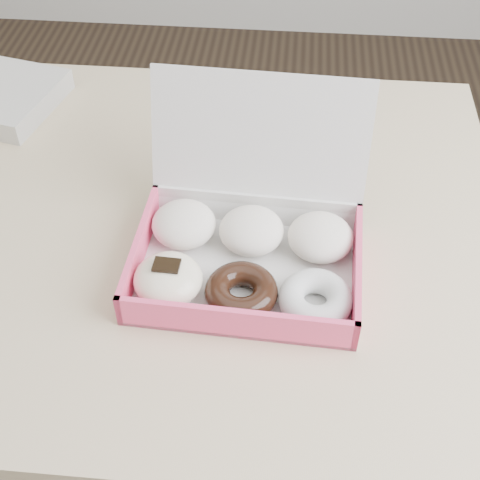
{
  "coord_description": "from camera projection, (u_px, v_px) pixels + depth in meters",
  "views": [
    {
      "loc": [
        0.28,
        -0.7,
        1.41
      ],
      "look_at": [
        0.23,
        -0.12,
        0.83
      ],
      "focal_mm": 50.0,
      "sensor_mm": 36.0,
      "label": 1
    }
  ],
  "objects": [
    {
      "name": "ground",
      "position": [
        145.0,
        455.0,
        1.51
      ],
      "size": [
        4.0,
        4.0,
        0.0
      ],
      "primitive_type": "plane",
      "color": "black",
      "rests_on": "ground"
    },
    {
      "name": "table",
      "position": [
        101.0,
        249.0,
        1.03
      ],
      "size": [
        1.2,
        0.8,
        0.75
      ],
      "color": "#CDB887",
      "rests_on": "ground"
    },
    {
      "name": "donut_box",
      "position": [
        246.0,
        246.0,
        0.88
      ],
      "size": [
        0.31,
        0.28,
        0.21
      ],
      "rotation": [
        0.0,
        0.0,
        -0.05
      ],
      "color": "silver",
      "rests_on": "table"
    }
  ]
}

